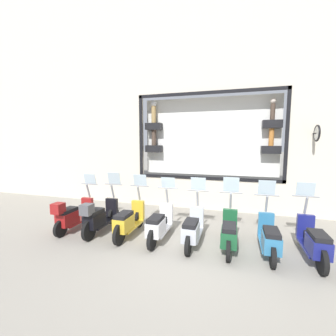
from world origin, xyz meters
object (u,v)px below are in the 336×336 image
Objects in this scene: scooter_navy_0 at (314,241)px; scooter_teal_1 at (269,237)px; scooter_yellow_5 at (129,221)px; scooter_red_7 at (73,215)px; scooter_white_4 at (159,225)px; scooter_silver_3 at (193,229)px; scooter_black_6 at (99,217)px; scooter_green_2 at (229,233)px.

scooter_teal_1 is at bearing 90.31° from scooter_navy_0.
scooter_navy_0 is at bearing -90.03° from scooter_yellow_5.
scooter_teal_1 is 1.00× the size of scooter_red_7.
scooter_silver_3 is at bearing -90.12° from scooter_white_4.
scooter_teal_1 is at bearing -90.06° from scooter_silver_3.
scooter_white_4 is 1.79m from scooter_black_6.
scooter_navy_0 is 1.00× the size of scooter_silver_3.
scooter_black_6 is (-0.05, 2.68, 0.06)m from scooter_silver_3.
scooter_green_2 is at bearing -89.16° from scooter_black_6.
scooter_yellow_5 is (0.00, 2.68, 0.02)m from scooter_green_2.
scooter_yellow_5 is at bearing 89.82° from scooter_silver_3.
scooter_silver_3 is at bearing -88.91° from scooter_black_6.
scooter_yellow_5 reaches higher than scooter_teal_1.
scooter_black_6 is (-0.05, 5.36, 0.05)m from scooter_navy_0.
scooter_teal_1 is at bearing -90.12° from scooter_yellow_5.
scooter_green_2 is (-0.00, 1.79, -0.01)m from scooter_navy_0.
scooter_yellow_5 reaches higher than scooter_navy_0.
scooter_navy_0 is 1.00× the size of scooter_green_2.
scooter_silver_3 reaches higher than scooter_red_7.
scooter_black_6 is at bearing 91.09° from scooter_silver_3.
scooter_black_6 reaches higher than scooter_yellow_5.
scooter_green_2 is at bearing -90.09° from scooter_yellow_5.
scooter_yellow_5 is at bearing 89.88° from scooter_teal_1.
scooter_teal_1 is 0.99× the size of scooter_black_6.
scooter_white_4 is 1.00× the size of scooter_yellow_5.
scooter_navy_0 is at bearing -89.42° from scooter_black_6.
scooter_silver_3 is at bearing -90.18° from scooter_yellow_5.
scooter_black_6 is at bearing -89.05° from scooter_red_7.
scooter_white_4 reaches higher than scooter_red_7.
scooter_green_2 is 1.00× the size of scooter_silver_3.
scooter_teal_1 reaches higher than scooter_white_4.
scooter_white_4 is 2.68m from scooter_red_7.
scooter_white_4 is 1.01× the size of scooter_red_7.
scooter_navy_0 is 1.01× the size of scooter_teal_1.
scooter_green_2 is at bearing 90.05° from scooter_navy_0.
scooter_red_7 is (-0.07, 4.47, 0.03)m from scooter_green_2.
scooter_yellow_5 is at bearing -87.71° from scooter_red_7.
scooter_yellow_5 is 1.00× the size of scooter_black_6.
scooter_navy_0 is at bearing -89.37° from scooter_red_7.
scooter_white_4 is (0.00, 1.79, 0.01)m from scooter_green_2.
scooter_black_6 reaches higher than scooter_teal_1.
scooter_silver_3 reaches higher than scooter_navy_0.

